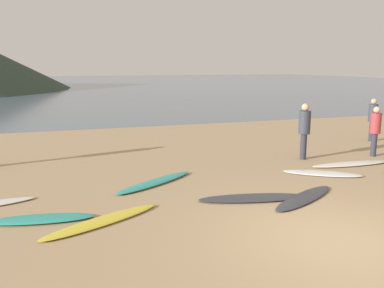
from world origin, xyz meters
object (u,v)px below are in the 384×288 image
surfboard_7 (350,164)px  person_2 (373,116)px  surfboard_4 (253,198)px  person_1 (304,127)px  surfboard_5 (304,198)px  surfboard_3 (155,182)px  person_0 (375,127)px  surfboard_6 (322,173)px  surfboard_2 (103,221)px  surfboard_1 (41,219)px

surfboard_7 → person_2: person_2 is taller
surfboard_4 → person_1: (3.35, 3.06, 1.03)m
surfboard_5 → person_2: person_2 is taller
surfboard_3 → person_0: person_0 is taller
surfboard_4 → person_2: person_2 is taller
surfboard_6 → surfboard_2: bearing=-133.1°
surfboard_5 → surfboard_3: bearing=113.8°
surfboard_7 → surfboard_6: bearing=-154.5°
surfboard_1 → surfboard_2: size_ratio=0.79×
surfboard_5 → surfboard_6: (1.66, 1.62, 0.00)m
surfboard_2 → person_2: (11.14, 5.21, 0.97)m
surfboard_4 → person_1: size_ratio=1.39×
surfboard_4 → surfboard_7: surfboard_7 is taller
surfboard_4 → surfboard_6: surfboard_4 is taller
surfboard_1 → surfboard_5: (5.66, -0.50, -0.01)m
surfboard_6 → person_2: person_2 is taller
surfboard_3 → person_1: 5.41m
person_1 → person_2: 4.78m
surfboard_4 → surfboard_6: size_ratio=1.18×
surfboard_1 → person_2: (12.28, 4.75, 0.96)m
surfboard_5 → surfboard_4: bearing=134.4°
surfboard_5 → person_1: (2.22, 3.40, 1.03)m
person_1 → surfboard_5: bearing=73.3°
surfboard_6 → surfboard_3: bearing=-155.1°
surfboard_4 → surfboard_5: surfboard_4 is taller
surfboard_7 → person_0: person_0 is taller
surfboard_5 → person_2: 8.51m
person_0 → person_2: (1.91, 2.21, 0.02)m
surfboard_2 → surfboard_1: bearing=130.9°
surfboard_5 → surfboard_7: 3.83m
person_0 → person_1: bearing=-78.0°
surfboard_2 → person_1: (6.74, 3.36, 1.03)m
surfboard_6 → person_1: person_1 is taller
surfboard_2 → surfboard_6: bearing=-12.6°
surfboard_6 → surfboard_7: (1.46, 0.61, 0.01)m
surfboard_5 → person_2: bearing=9.2°
surfboard_1 → surfboard_6: 7.40m
surfboard_7 → person_1: size_ratio=1.45×
surfboard_2 → surfboard_7: 7.94m
surfboard_5 → person_1: size_ratio=1.31×
person_0 → surfboard_6: bearing=-44.8°
surfboard_5 → surfboard_7: bearing=6.4°
surfboard_6 → surfboard_7: bearing=55.3°
surfboard_4 → surfboard_6: (2.79, 1.28, -0.00)m
surfboard_4 → person_2: size_ratio=1.48×
surfboard_5 → person_0: 5.68m
surfboard_4 → surfboard_6: bearing=36.3°
surfboard_6 → person_0: bearing=57.5°
surfboard_1 → person_1: 8.45m
surfboard_1 → surfboard_7: size_ratio=0.78×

